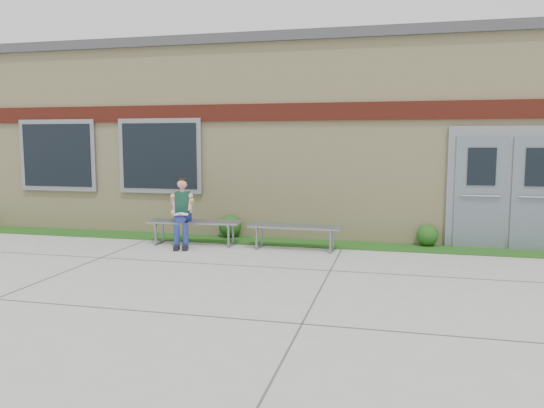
# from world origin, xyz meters

# --- Properties ---
(ground) EXTENTS (80.00, 80.00, 0.00)m
(ground) POSITION_xyz_m (0.00, 0.00, 0.00)
(ground) COLOR #9E9E99
(ground) RESTS_ON ground
(grass_strip) EXTENTS (16.00, 0.80, 0.02)m
(grass_strip) POSITION_xyz_m (0.00, 2.60, 0.01)
(grass_strip) COLOR #1E4312
(grass_strip) RESTS_ON ground
(school_building) EXTENTS (16.20, 6.22, 4.20)m
(school_building) POSITION_xyz_m (-0.00, 5.99, 2.10)
(school_building) COLOR beige
(school_building) RESTS_ON ground
(bench_left) EXTENTS (1.85, 0.66, 0.47)m
(bench_left) POSITION_xyz_m (-1.85, 2.00, 0.36)
(bench_left) COLOR slate
(bench_left) RESTS_ON ground
(bench_right) EXTENTS (1.74, 0.51, 0.45)m
(bench_right) POSITION_xyz_m (0.15, 2.00, 0.35)
(bench_right) COLOR slate
(bench_right) RESTS_ON ground
(girl) EXTENTS (0.53, 0.80, 1.32)m
(girl) POSITION_xyz_m (-2.02, 1.81, 0.70)
(girl) COLOR navy
(girl) RESTS_ON ground
(shrub_mid) EXTENTS (0.47, 0.47, 0.47)m
(shrub_mid) POSITION_xyz_m (-1.40, 2.85, 0.25)
(shrub_mid) COLOR #1E4312
(shrub_mid) RESTS_ON grass_strip
(shrub_east) EXTENTS (0.41, 0.41, 0.41)m
(shrub_east) POSITION_xyz_m (2.57, 2.85, 0.22)
(shrub_east) COLOR #1E4312
(shrub_east) RESTS_ON grass_strip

